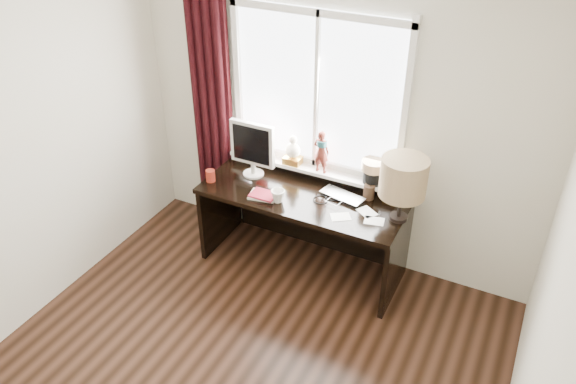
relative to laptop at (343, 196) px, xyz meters
The scene contains 16 objects.
ceiling 2.53m from the laptop, 96.95° to the right, with size 3.50×4.00×0.00m, color white.
wall_back 0.64m from the laptop, 127.00° to the left, with size 3.50×2.60×0.00m, color beige.
wall_right 2.37m from the laptop, 48.18° to the right, with size 4.00×2.60×0.00m, color beige.
laptop is the anchor object (origin of this frame).
mug 0.53m from the laptop, 147.43° to the right, with size 0.11×0.11×0.11m, color white.
red_cup 1.13m from the laptop, 166.79° to the right, with size 0.08×0.08×0.10m, color maroon.
window 0.68m from the laptop, 147.30° to the left, with size 1.52×0.20×1.40m.
curtain 1.40m from the laptop, behind, with size 0.38×0.09×2.25m.
desk 0.40m from the laptop, behind, with size 1.70×0.70×0.75m.
monitor 0.87m from the laptop, behind, with size 0.40×0.18×0.49m.
notebook_stack 0.64m from the laptop, 154.66° to the right, with size 0.25×0.20×0.03m.
brush_holder 0.21m from the laptop, 24.74° to the left, with size 0.09×0.09×0.25m.
icon_frame 0.38m from the laptop, 25.46° to the left, with size 0.10×0.03×0.13m.
table_lamp 0.61m from the laptop, ahead, with size 0.35×0.35×0.52m.
loose_papers 0.29m from the laptop, 40.26° to the right, with size 0.43×0.33×0.00m.
desk_cables 0.11m from the laptop, 143.70° to the right, with size 0.29×0.24×0.01m.
Camera 1 is at (1.51, -1.87, 3.24)m, focal length 35.00 mm.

